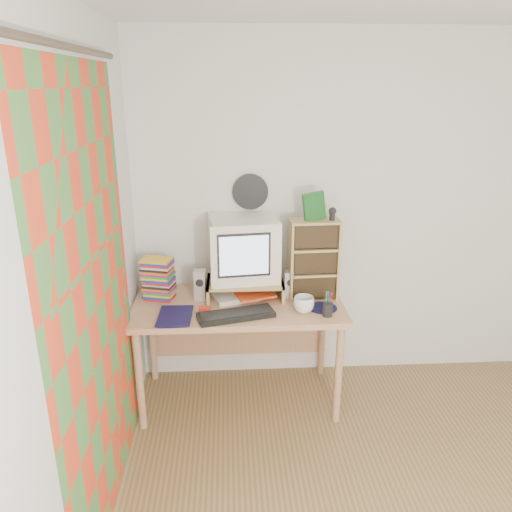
{
  "coord_description": "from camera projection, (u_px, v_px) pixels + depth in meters",
  "views": [
    {
      "loc": [
        -1.09,
        -1.68,
        2.15
      ],
      "look_at": [
        -0.91,
        1.33,
        1.1
      ],
      "focal_mm": 35.0,
      "sensor_mm": 36.0,
      "label": 1
    }
  ],
  "objects": [
    {
      "name": "back_wall",
      "position": [
        379.0,
        214.0,
        3.59
      ],
      "size": [
        3.5,
        0.0,
        3.5
      ],
      "primitive_type": "plane",
      "rotation": [
        1.57,
        0.0,
        0.0
      ],
      "color": "silver",
      "rests_on": "floor"
    },
    {
      "name": "left_wall",
      "position": [
        51.0,
        339.0,
        1.84
      ],
      "size": [
        0.0,
        3.5,
        3.5
      ],
      "primitive_type": "plane",
      "rotation": [
        1.57,
        0.0,
        1.57
      ],
      "color": "silver",
      "rests_on": "floor"
    },
    {
      "name": "curtain",
      "position": [
        96.0,
        308.0,
        2.33
      ],
      "size": [
        0.0,
        2.2,
        2.2
      ],
      "primitive_type": "plane",
      "rotation": [
        1.57,
        0.0,
        1.57
      ],
      "color": "red",
      "rests_on": "left_wall"
    },
    {
      "name": "wall_disc",
      "position": [
        250.0,
        192.0,
        3.46
      ],
      "size": [
        0.25,
        0.02,
        0.25
      ],
      "primitive_type": "cylinder",
      "rotation": [
        1.57,
        0.0,
        0.0
      ],
      "color": "black",
      "rests_on": "back_wall"
    },
    {
      "name": "desk",
      "position": [
        238.0,
        316.0,
        3.45
      ],
      "size": [
        1.4,
        0.7,
        0.75
      ],
      "color": "tan",
      "rests_on": "floor"
    },
    {
      "name": "monitor_riser",
      "position": [
        245.0,
        284.0,
        3.41
      ],
      "size": [
        0.52,
        0.3,
        0.12
      ],
      "color": "tan",
      "rests_on": "desk"
    },
    {
      "name": "crt_monitor",
      "position": [
        243.0,
        249.0,
        3.38
      ],
      "size": [
        0.49,
        0.49,
        0.42
      ],
      "primitive_type": "cube",
      "rotation": [
        0.0,
        0.0,
        0.12
      ],
      "color": "white",
      "rests_on": "monitor_riser"
    },
    {
      "name": "speaker_left",
      "position": [
        200.0,
        285.0,
        3.37
      ],
      "size": [
        0.08,
        0.08,
        0.21
      ],
      "primitive_type": "cube",
      "rotation": [
        0.0,
        0.0,
        -0.08
      ],
      "color": "silver",
      "rests_on": "desk"
    },
    {
      "name": "speaker_right",
      "position": [
        290.0,
        284.0,
        3.4
      ],
      "size": [
        0.08,
        0.08,
        0.19
      ],
      "primitive_type": "cube",
      "rotation": [
        0.0,
        0.0,
        -0.07
      ],
      "color": "silver",
      "rests_on": "desk"
    },
    {
      "name": "keyboard",
      "position": [
        236.0,
        315.0,
        3.13
      ],
      "size": [
        0.51,
        0.28,
        0.03
      ],
      "primitive_type": "cube",
      "rotation": [
        0.0,
        0.0,
        0.25
      ],
      "color": "black",
      "rests_on": "desk"
    },
    {
      "name": "dvd_stack",
      "position": [
        159.0,
        280.0,
        3.37
      ],
      "size": [
        0.22,
        0.18,
        0.27
      ],
      "primitive_type": null,
      "rotation": [
        0.0,
        0.0,
        -0.26
      ],
      "color": "brown",
      "rests_on": "desk"
    },
    {
      "name": "cd_rack",
      "position": [
        313.0,
        259.0,
        3.36
      ],
      "size": [
        0.34,
        0.19,
        0.55
      ],
      "primitive_type": "cube",
      "rotation": [
        0.0,
        0.0,
        0.05
      ],
      "color": "tan",
      "rests_on": "desk"
    },
    {
      "name": "mug",
      "position": [
        304.0,
        304.0,
        3.2
      ],
      "size": [
        0.14,
        0.14,
        0.11
      ],
      "primitive_type": "imported",
      "rotation": [
        0.0,
        0.0,
        0.01
      ],
      "color": "white",
      "rests_on": "desk"
    },
    {
      "name": "diary",
      "position": [
        158.0,
        315.0,
        3.12
      ],
      "size": [
        0.26,
        0.2,
        0.05
      ],
      "primitive_type": "imported",
      "rotation": [
        0.0,
        0.0,
        -0.02
      ],
      "color": "#13103D",
      "rests_on": "desk"
    },
    {
      "name": "mousepad",
      "position": [
        322.0,
        308.0,
        3.27
      ],
      "size": [
        0.23,
        0.23,
        0.0
      ],
      "primitive_type": "cylinder",
      "rotation": [
        0.0,
        0.0,
        0.2
      ],
      "color": "black",
      "rests_on": "desk"
    },
    {
      "name": "pen_cup",
      "position": [
        328.0,
        307.0,
        3.14
      ],
      "size": [
        0.08,
        0.08,
        0.13
      ],
      "primitive_type": null,
      "rotation": [
        0.0,
        0.0,
        0.33
      ],
      "color": "black",
      "rests_on": "desk"
    },
    {
      "name": "papers",
      "position": [
        243.0,
        295.0,
        3.42
      ],
      "size": [
        0.35,
        0.3,
        0.04
      ],
      "primitive_type": null,
      "rotation": [
        0.0,
        0.0,
        0.32
      ],
      "color": "silver",
      "rests_on": "desk"
    },
    {
      "name": "red_box",
      "position": [
        205.0,
        310.0,
        3.19
      ],
      "size": [
        0.08,
        0.05,
        0.04
      ],
      "primitive_type": "cube",
      "rotation": [
        0.0,
        0.0,
        -0.03
      ],
      "color": "red",
      "rests_on": "desk"
    },
    {
      "name": "game_box",
      "position": [
        314.0,
        206.0,
        3.23
      ],
      "size": [
        0.15,
        0.06,
        0.18
      ],
      "primitive_type": "cube",
      "rotation": [
        0.0,
        0.0,
        0.24
      ],
      "color": "#185620",
      "rests_on": "cd_rack"
    },
    {
      "name": "webcam",
      "position": [
        332.0,
        214.0,
        3.24
      ],
      "size": [
        0.05,
        0.05,
        0.09
      ],
      "primitive_type": null,
      "rotation": [
        0.0,
        0.0,
        0.0
      ],
      "color": "black",
      "rests_on": "cd_rack"
    }
  ]
}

